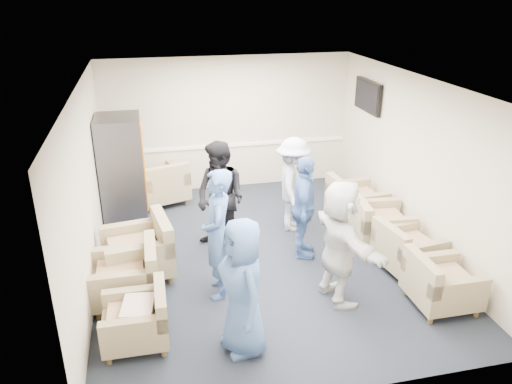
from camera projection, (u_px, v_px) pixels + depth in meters
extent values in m
plane|color=black|center=(262.00, 254.00, 7.92)|extent=(6.00, 6.00, 0.00)
plane|color=white|center=(263.00, 84.00, 6.87)|extent=(6.00, 6.00, 0.00)
cube|color=beige|center=(228.00, 124.00, 10.09)|extent=(5.00, 0.02, 2.70)
cube|color=beige|center=(336.00, 285.00, 4.70)|extent=(5.00, 0.02, 2.70)
cube|color=beige|center=(87.00, 189.00, 6.89)|extent=(0.02, 6.00, 2.70)
cube|color=beige|center=(416.00, 163.00, 7.90)|extent=(0.02, 6.00, 2.70)
cube|color=white|center=(229.00, 145.00, 10.25)|extent=(4.98, 0.04, 0.06)
cube|color=black|center=(368.00, 96.00, 9.24)|extent=(0.07, 1.00, 0.58)
cube|color=black|center=(366.00, 96.00, 9.23)|extent=(0.01, 0.92, 0.50)
cube|color=#504F57|center=(369.00, 104.00, 9.31)|extent=(0.04, 0.10, 0.25)
cube|color=#8B7B59|center=(136.00, 326.00, 5.89)|extent=(0.76, 0.76, 0.25)
cube|color=#A17A59|center=(134.00, 314.00, 5.83)|extent=(0.53, 0.49, 0.09)
cube|color=#8B7B59|center=(161.00, 302.00, 5.84)|extent=(0.13, 0.76, 0.36)
cube|color=#8B7B59|center=(126.00, 283.00, 6.68)|extent=(0.87, 0.87, 0.28)
cube|color=#A17A59|center=(124.00, 271.00, 6.61)|extent=(0.60, 0.56, 0.10)
cube|color=#8B7B59|center=(151.00, 258.00, 6.62)|extent=(0.14, 0.86, 0.41)
cube|color=#8B7B59|center=(138.00, 258.00, 7.25)|extent=(1.07, 1.07, 0.31)
cube|color=#A17A59|center=(136.00, 246.00, 7.17)|extent=(0.73, 0.70, 0.11)
cube|color=#8B7B59|center=(163.00, 231.00, 7.24)|extent=(0.29, 0.95, 0.44)
cube|color=#8B7B59|center=(442.00, 289.00, 6.58)|extent=(0.81, 0.81, 0.27)
cube|color=#A17A59|center=(444.00, 277.00, 6.51)|extent=(0.56, 0.53, 0.09)
cube|color=#8B7B59|center=(422.00, 271.00, 6.39)|extent=(0.14, 0.81, 0.38)
cube|color=#8B7B59|center=(407.00, 254.00, 7.44)|extent=(0.91, 0.91, 0.27)
cube|color=#A17A59|center=(409.00, 243.00, 7.37)|extent=(0.63, 0.59, 0.09)
cube|color=#8B7B59|center=(390.00, 239.00, 7.20)|extent=(0.24, 0.82, 0.38)
cube|color=#8B7B59|center=(380.00, 229.00, 8.14)|extent=(0.96, 0.96, 0.29)
cube|color=#A17A59|center=(381.00, 219.00, 8.06)|extent=(0.66, 0.62, 0.10)
cube|color=#8B7B59|center=(360.00, 211.00, 7.96)|extent=(0.23, 0.88, 0.41)
cube|color=#8B7B59|center=(356.00, 206.00, 8.98)|extent=(0.93, 0.93, 0.29)
cube|color=#A17A59|center=(357.00, 197.00, 8.90)|extent=(0.64, 0.61, 0.10)
cube|color=#8B7B59|center=(339.00, 191.00, 8.75)|extent=(0.21, 0.88, 0.41)
cube|color=#8B7B59|center=(161.00, 189.00, 9.72)|extent=(1.15, 1.15, 0.30)
cube|color=#A17A59|center=(160.00, 179.00, 9.64)|extent=(0.76, 0.79, 0.11)
cube|color=#8B7B59|center=(167.00, 177.00, 9.27)|extent=(0.92, 0.42, 0.43)
cube|color=#504F57|center=(122.00, 170.00, 8.75)|extent=(0.75, 0.90, 1.91)
cube|color=#DC4704|center=(144.00, 163.00, 8.79)|extent=(0.02, 0.77, 1.53)
cube|color=black|center=(148.00, 204.00, 9.10)|extent=(0.02, 0.45, 0.12)
cube|color=black|center=(164.00, 259.00, 7.40)|extent=(0.32, 0.27, 0.39)
sphere|color=black|center=(163.00, 249.00, 7.33)|extent=(0.19, 0.19, 0.19)
cube|color=silver|center=(138.00, 309.00, 5.81)|extent=(0.42, 0.52, 0.14)
imported|color=#4365A2|center=(243.00, 287.00, 5.58)|extent=(0.68, 0.90, 1.67)
imported|color=#4365A2|center=(218.00, 234.00, 6.60)|extent=(0.53, 0.72, 1.81)
imported|color=black|center=(221.00, 198.00, 7.75)|extent=(1.08, 1.10, 1.79)
imported|color=silver|center=(293.00, 185.00, 8.46)|extent=(0.84, 1.17, 1.64)
imported|color=#4365A2|center=(304.00, 208.00, 7.59)|extent=(0.66, 1.03, 1.64)
imported|color=silver|center=(340.00, 242.00, 6.50)|extent=(0.70, 1.64, 1.72)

